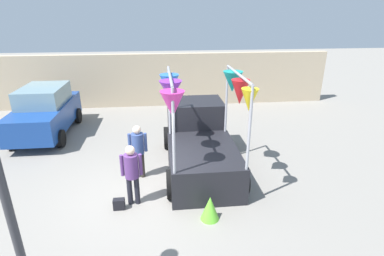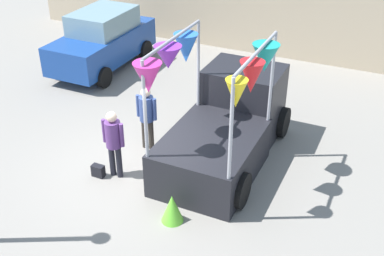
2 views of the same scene
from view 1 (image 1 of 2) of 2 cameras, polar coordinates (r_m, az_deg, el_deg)
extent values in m
plane|color=gray|center=(8.31, -8.21, -12.11)|extent=(60.00, 60.00, 0.00)
cube|color=black|center=(8.52, 2.16, -7.06)|extent=(1.90, 2.60, 1.00)
cube|color=black|center=(10.15, 0.57, 0.31)|extent=(1.80, 1.40, 1.80)
cube|color=#8CB2C6|center=(9.99, 0.58, 2.72)|extent=(1.76, 1.37, 0.60)
cylinder|color=black|center=(10.61, -4.77, -1.83)|extent=(0.22, 0.76, 0.76)
cylinder|color=black|center=(10.81, 5.34, -1.39)|extent=(0.22, 0.76, 0.76)
cylinder|color=black|center=(7.90, -4.06, -10.60)|extent=(0.22, 0.76, 0.76)
cylinder|color=black|center=(8.17, 9.58, -9.70)|extent=(0.22, 0.76, 0.76)
cylinder|color=#A5A5AD|center=(8.98, -4.35, 5.02)|extent=(0.07, 0.07, 2.06)
cylinder|color=#A5A5AD|center=(9.20, 6.58, 5.33)|extent=(0.07, 0.07, 2.06)
cylinder|color=#A5A5AD|center=(6.68, -3.54, -0.91)|extent=(0.07, 0.07, 2.06)
cylinder|color=#A5A5AD|center=(6.97, 10.89, -0.30)|extent=(0.07, 0.07, 2.06)
cylinder|color=#A5A5AD|center=(7.55, -4.21, 9.89)|extent=(0.07, 2.44, 0.07)
cylinder|color=#A5A5AD|center=(7.80, 8.86, 10.08)|extent=(0.07, 2.44, 0.07)
cone|color=#D83399|center=(6.63, -3.74, 4.54)|extent=(0.72, 0.72, 0.60)
cone|color=yellow|center=(6.91, 10.87, 5.25)|extent=(0.53, 0.53, 0.53)
cone|color=purple|center=(7.39, -4.07, 7.16)|extent=(0.79, 0.79, 0.48)
cone|color=red|center=(7.67, 9.13, 6.76)|extent=(0.61, 0.61, 0.63)
cone|color=blue|center=(8.20, -4.30, 7.95)|extent=(0.66, 0.66, 0.64)
cone|color=teal|center=(8.42, 7.74, 8.73)|extent=(0.63, 0.63, 0.57)
cube|color=navy|center=(12.86, -26.08, 2.08)|extent=(1.70, 4.00, 0.90)
cube|color=#72939E|center=(12.78, -26.44, 5.60)|extent=(1.50, 2.10, 0.66)
cylinder|color=black|center=(14.40, -27.43, 1.88)|extent=(0.18, 0.64, 0.64)
cylinder|color=black|center=(13.87, -20.88, 2.23)|extent=(0.18, 0.64, 0.64)
cylinder|color=black|center=(12.25, -31.28, -2.07)|extent=(0.18, 0.64, 0.64)
cylinder|color=black|center=(11.62, -23.69, -1.84)|extent=(0.18, 0.64, 0.64)
cylinder|color=black|center=(7.78, -11.77, -11.57)|extent=(0.13, 0.13, 0.77)
cylinder|color=black|center=(7.76, -10.43, -11.54)|extent=(0.13, 0.13, 0.77)
cylinder|color=#593372|center=(7.42, -11.48, -7.11)|extent=(0.34, 0.34, 0.61)
sphere|color=beige|center=(7.24, -11.72, -4.20)|extent=(0.23, 0.23, 0.23)
cylinder|color=#593372|center=(7.44, -13.19, -6.95)|extent=(0.09, 0.09, 0.55)
cylinder|color=#593372|center=(7.39, -9.79, -6.85)|extent=(0.09, 0.09, 0.55)
cylinder|color=#2D2823|center=(8.88, -10.60, -7.01)|extent=(0.13, 0.13, 0.77)
cylinder|color=#2D2823|center=(8.87, -9.43, -6.97)|extent=(0.13, 0.13, 0.77)
cylinder|color=#33477F|center=(8.57, -10.31, -2.94)|extent=(0.34, 0.34, 0.61)
sphere|color=beige|center=(8.41, -10.50, -0.33)|extent=(0.23, 0.23, 0.23)
cylinder|color=#33477F|center=(8.58, -11.79, -2.81)|extent=(0.09, 0.09, 0.55)
cylinder|color=#33477F|center=(8.54, -8.85, -2.70)|extent=(0.09, 0.09, 0.55)
cube|color=black|center=(7.79, -13.72, -13.90)|extent=(0.28, 0.16, 0.28)
cylinder|color=#333338|center=(4.98, -30.93, -15.74)|extent=(0.12, 0.12, 3.62)
cube|color=tan|center=(15.32, -7.74, 9.02)|extent=(18.00, 0.36, 2.60)
cone|color=#66CC33|center=(7.19, 3.45, -14.97)|extent=(0.54, 0.54, 0.60)
camera|label=2|loc=(4.84, 100.58, 19.02)|focal=45.00mm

